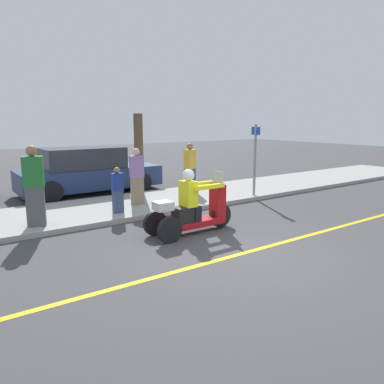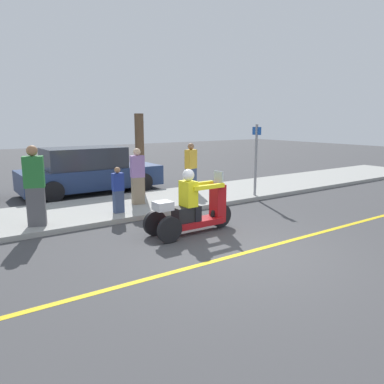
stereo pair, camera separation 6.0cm
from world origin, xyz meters
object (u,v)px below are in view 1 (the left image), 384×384
spectator_with_child (190,169)px  street_sign (255,157)px  spectator_near_curb (137,177)px  spectator_far_back (118,191)px  tree_trunk (139,155)px  spectator_end_of_line (34,188)px  parked_car_lot_left (88,172)px  motorcycle_trike (192,210)px

spectator_with_child → street_sign: bearing=-49.9°
spectator_near_curb → spectator_far_back: bearing=-144.2°
spectator_far_back → tree_trunk: 2.51m
spectator_near_curb → spectator_end_of_line: size_ratio=0.87×
parked_car_lot_left → motorcycle_trike: bearing=-87.8°
spectator_with_child → parked_car_lot_left: spectator_with_child is taller
spectator_near_curb → spectator_with_child: size_ratio=0.98×
parked_car_lot_left → street_sign: (3.90, -3.98, 0.59)m
spectator_with_child → tree_trunk: 1.72m
spectator_near_curb → tree_trunk: (0.70, 1.21, 0.51)m
motorcycle_trike → spectator_near_curb: size_ratio=1.35×
motorcycle_trike → spectator_near_curb: (0.09, 2.82, 0.36)m
motorcycle_trike → parked_car_lot_left: parked_car_lot_left is taller
spectator_end_of_line → spectator_with_child: 5.26m
spectator_end_of_line → spectator_far_back: bearing=2.1°
spectator_far_back → spectator_end_of_line: size_ratio=0.65×
motorcycle_trike → spectator_with_child: spectator_with_child is taller
motorcycle_trike → spectator_with_child: 4.16m
motorcycle_trike → spectator_end_of_line: 3.51m
spectator_near_curb → parked_car_lot_left: 3.02m
street_sign → tree_trunk: bearing=142.8°
tree_trunk → street_sign: bearing=-37.2°
spectator_far_back → spectator_end_of_line: bearing=-177.9°
parked_car_lot_left → tree_trunk: size_ratio=1.85×
street_sign → spectator_near_curb: bearing=164.7°
spectator_end_of_line → street_sign: size_ratio=0.82×
spectator_near_curb → street_sign: size_ratio=0.71×
spectator_end_of_line → motorcycle_trike: bearing=-37.5°
spectator_far_back → motorcycle_trike: bearing=-70.6°
spectator_near_curb → spectator_with_child: (2.23, 0.62, 0.01)m
spectator_far_back → tree_trunk: (1.56, 1.83, 0.70)m
motorcycle_trike → street_sign: street_sign is taller
motorcycle_trike → spectator_far_back: size_ratio=1.80×
motorcycle_trike → spectator_far_back: (-0.77, 2.19, 0.17)m
tree_trunk → street_sign: 3.62m
motorcycle_trike → street_sign: (3.67, 1.84, 0.80)m
spectator_near_curb → spectator_end_of_line: bearing=-166.3°
motorcycle_trike → tree_trunk: bearing=78.9°
street_sign → spectator_end_of_line: bearing=177.5°
spectator_near_curb → tree_trunk: bearing=60.0°
motorcycle_trike → tree_trunk: size_ratio=0.84×
parked_car_lot_left → street_sign: street_sign is taller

